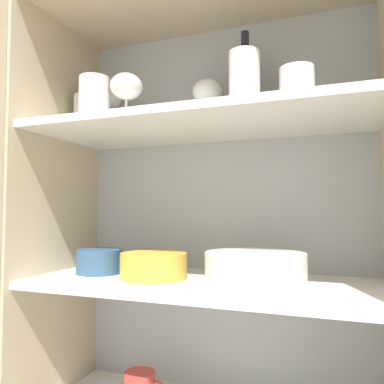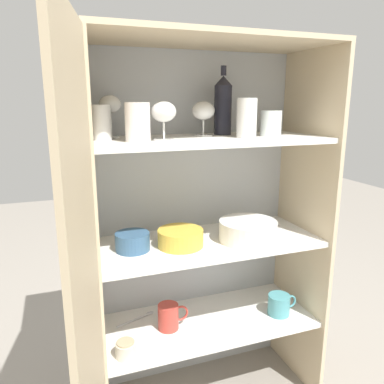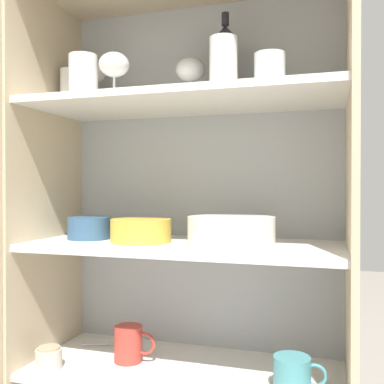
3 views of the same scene
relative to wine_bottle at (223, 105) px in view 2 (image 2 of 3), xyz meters
name	(u,v)px [view 2 (image 2 of 3)]	position (x,y,z in m)	size (l,w,h in m)	color
cupboard_back_panel	(192,223)	(-0.10, 0.10, -0.52)	(0.92, 0.02, 1.47)	#B2B7BC
cupboard_side_left	(93,253)	(-0.55, -0.10, -0.52)	(0.02, 0.41, 1.47)	#CCB793
cupboard_side_right	(303,225)	(0.35, -0.10, -0.52)	(0.02, 0.41, 1.47)	#CCB793
cupboard_top_panel	(210,40)	(-0.10, -0.10, 0.23)	(0.92, 0.41, 0.02)	#CCB793
shelf_board_lower	(207,322)	(-0.10, -0.10, -0.90)	(0.88, 0.37, 0.02)	white
shelf_board_middle	(208,242)	(-0.10, -0.10, -0.54)	(0.88, 0.37, 0.02)	white
shelf_board_upper	(209,140)	(-0.10, -0.10, -0.13)	(0.88, 0.37, 0.02)	white
cupboard_door	(88,318)	(-0.60, -0.53, -0.52)	(0.10, 0.45, 1.47)	tan
tumbler_glass_0	(138,122)	(-0.38, -0.16, -0.05)	(0.08, 0.08, 0.13)	silver
tumbler_glass_1	(271,123)	(0.15, -0.13, -0.07)	(0.08, 0.08, 0.10)	white
tumbler_glass_2	(102,123)	(-0.49, -0.06, -0.06)	(0.07, 0.07, 0.12)	white
tumbler_glass_3	(247,118)	(0.03, -0.15, -0.05)	(0.07, 0.07, 0.14)	white
wine_glass_0	(110,106)	(-0.45, 0.01, 0.00)	(0.08, 0.08, 0.15)	white
wine_glass_1	(164,113)	(-0.29, -0.15, -0.03)	(0.09, 0.09, 0.13)	white
wine_glass_2	(203,112)	(-0.10, -0.04, -0.03)	(0.09, 0.09, 0.13)	white
wine_bottle	(223,105)	(0.00, 0.00, 0.00)	(0.07, 0.07, 0.27)	black
plate_stack_white	(248,231)	(0.05, -0.15, -0.49)	(0.23, 0.23, 0.08)	white
mixing_bowl_large	(180,237)	(-0.22, -0.12, -0.49)	(0.18, 0.18, 0.07)	gold
serving_bowl_small	(132,241)	(-0.40, -0.10, -0.49)	(0.13, 0.13, 0.07)	#33567A
coffee_mug_primary	(169,317)	(-0.27, -0.10, -0.83)	(0.13, 0.08, 0.10)	#BC3D33
coffee_mug_extra_1	(279,305)	(0.21, -0.16, -0.84)	(0.13, 0.09, 0.09)	teal
storage_jar	(126,349)	(-0.46, -0.22, -0.86)	(0.07, 0.07, 0.06)	beige
serving_spoon	(139,318)	(-0.37, 0.01, -0.88)	(0.17, 0.07, 0.01)	silver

